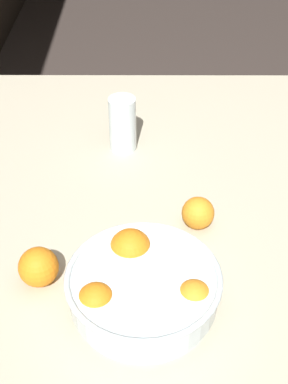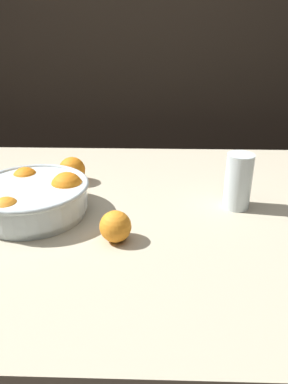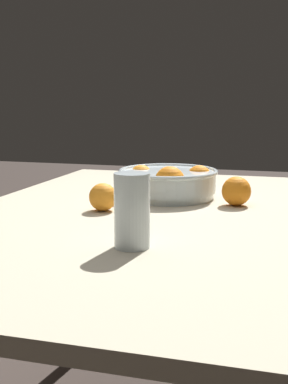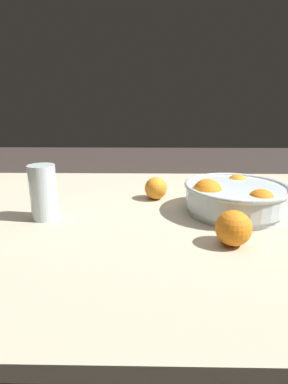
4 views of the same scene
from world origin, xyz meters
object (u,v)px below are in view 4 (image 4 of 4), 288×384
(juice_glass, at_px, (44,195))
(orange_loose_front, at_px, (156,188))
(fruit_bowl, at_px, (234,197))
(orange_loose_near_bowl, at_px, (233,228))

(juice_glass, xyz_separation_m, orange_loose_front, (-0.30, -0.17, -0.03))
(fruit_bowl, bearing_deg, orange_loose_front, -28.86)
(fruit_bowl, relative_size, orange_loose_front, 4.01)
(orange_loose_front, bearing_deg, fruit_bowl, 151.14)
(juice_glass, bearing_deg, orange_loose_front, -150.13)
(orange_loose_near_bowl, relative_size, orange_loose_front, 1.10)
(juice_glass, height_order, orange_loose_near_bowl, juice_glass)
(fruit_bowl, height_order, orange_loose_front, fruit_bowl)
(juice_glass, distance_m, orange_loose_near_bowl, 0.48)
(fruit_bowl, relative_size, juice_glass, 1.96)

